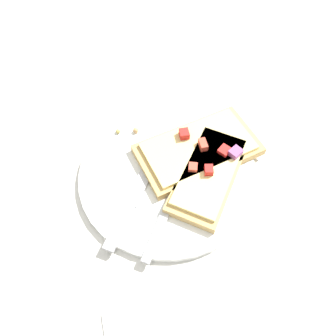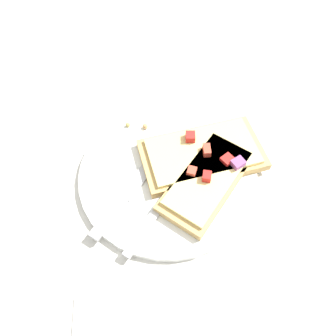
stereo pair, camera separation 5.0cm
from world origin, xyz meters
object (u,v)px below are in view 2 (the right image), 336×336
plate (168,173)px  pizza_slice_main (202,154)px  knife (127,194)px  pizza_slice_corner (208,180)px  fork (170,192)px

plate → pizza_slice_main: 0.06m
knife → pizza_slice_corner: pizza_slice_corner is taller
fork → pizza_slice_corner: bearing=-43.1°
plate → pizza_slice_corner: 0.07m
plate → pizza_slice_corner: (0.03, 0.06, 0.02)m
pizza_slice_corner → plate: bearing=105.5°
plate → fork: 0.04m
knife → plate: bearing=-24.2°
plate → pizza_slice_main: bearing=112.0°
fork → plate: bearing=35.1°
plate → knife: knife is taller
plate → knife: size_ratio=1.69×
plate → fork: bearing=-0.4°
pizza_slice_main → pizza_slice_corner: bearing=-98.3°
knife → pizza_slice_main: 0.13m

